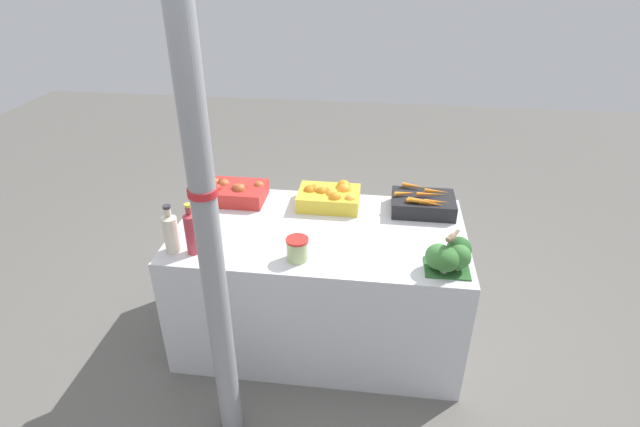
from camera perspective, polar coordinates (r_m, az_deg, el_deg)
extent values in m
plane|color=#605E59|center=(3.28, 0.00, -13.23)|extent=(10.00, 10.00, 0.00)
cube|color=silver|center=(3.03, 0.00, -7.93)|extent=(1.63, 0.91, 0.76)
cylinder|color=gray|center=(2.02, -12.94, -0.14)|extent=(0.11, 0.11, 2.50)
cylinder|color=red|center=(1.97, -13.26, 2.44)|extent=(0.12, 0.12, 0.03)
cube|color=red|center=(3.15, -9.65, 2.34)|extent=(0.37, 0.27, 0.09)
sphere|color=red|center=(3.10, -8.97, 2.88)|extent=(0.07, 0.07, 0.07)
sphere|color=#BC562D|center=(3.22, -11.89, 3.40)|extent=(0.07, 0.07, 0.07)
sphere|color=#BC562D|center=(3.11, -9.52, 2.87)|extent=(0.06, 0.06, 0.06)
sphere|color=red|center=(3.13, -9.26, 2.89)|extent=(0.08, 0.08, 0.08)
sphere|color=#BC562D|center=(3.08, -9.16, 2.70)|extent=(0.07, 0.07, 0.07)
sphere|color=red|center=(3.20, -10.99, 3.51)|extent=(0.06, 0.06, 0.06)
sphere|color=#BC562D|center=(3.13, -6.98, 3.10)|extent=(0.07, 0.07, 0.07)
sphere|color=red|center=(3.12, -11.71, 2.78)|extent=(0.06, 0.06, 0.06)
sphere|color=#BC562D|center=(3.18, -10.89, 3.22)|extent=(0.07, 0.07, 0.07)
cube|color=gold|center=(3.04, 1.01, 1.74)|extent=(0.37, 0.27, 0.09)
sphere|color=orange|center=(3.02, 0.21, 2.43)|extent=(0.07, 0.07, 0.07)
sphere|color=orange|center=(3.05, -0.59, 2.67)|extent=(0.08, 0.08, 0.08)
sphere|color=orange|center=(3.00, 1.29, 2.03)|extent=(0.07, 0.07, 0.07)
sphere|color=orange|center=(3.05, -1.16, 2.51)|extent=(0.08, 0.08, 0.08)
sphere|color=orange|center=(3.05, 2.80, 2.68)|extent=(0.08, 0.08, 0.08)
sphere|color=orange|center=(3.04, 1.06, 2.42)|extent=(0.07, 0.07, 0.07)
sphere|color=orange|center=(3.08, 2.71, 3.06)|extent=(0.09, 0.09, 0.09)
sphere|color=orange|center=(2.95, 1.73, 1.80)|extent=(0.07, 0.07, 0.07)
sphere|color=orange|center=(2.95, 3.42, 1.54)|extent=(0.07, 0.07, 0.07)
cube|color=black|center=(3.04, 11.69, 1.08)|extent=(0.37, 0.27, 0.09)
cone|color=orange|center=(3.10, 10.68, 3.11)|extent=(0.14, 0.06, 0.03)
cone|color=orange|center=(2.96, 11.23, 1.54)|extent=(0.13, 0.03, 0.03)
cone|color=orange|center=(3.00, 9.66, 2.30)|extent=(0.13, 0.06, 0.03)
cone|color=orange|center=(3.06, 13.18, 2.48)|extent=(0.14, 0.04, 0.03)
cone|color=orange|center=(2.93, 11.74, 1.34)|extent=(0.15, 0.05, 0.03)
cone|color=orange|center=(2.94, 11.44, 1.37)|extent=(0.17, 0.03, 0.03)
cone|color=orange|center=(3.02, 12.52, 2.16)|extent=(0.17, 0.03, 0.02)
cone|color=orange|center=(2.95, 13.18, 1.32)|extent=(0.14, 0.03, 0.03)
cone|color=orange|center=(2.94, 12.63, 1.09)|extent=(0.14, 0.05, 0.02)
cube|color=#2D602D|center=(2.57, 14.28, -6.09)|extent=(0.22, 0.18, 0.01)
ellipsoid|color=#2D602D|center=(2.58, 15.58, -4.00)|extent=(0.12, 0.12, 0.13)
cylinder|color=#B2C693|center=(2.61, 15.38, -5.23)|extent=(0.03, 0.03, 0.02)
ellipsoid|color=#427F3D|center=(2.53, 15.64, -4.77)|extent=(0.11, 0.11, 0.12)
cylinder|color=#B2C693|center=(2.57, 15.46, -5.92)|extent=(0.03, 0.03, 0.02)
ellipsoid|color=#387033|center=(2.49, 14.14, -5.07)|extent=(0.14, 0.14, 0.12)
cylinder|color=#B2C693|center=(2.53, 13.97, -6.27)|extent=(0.03, 0.03, 0.02)
ellipsoid|color=#427F3D|center=(2.52, 13.40, -4.82)|extent=(0.13, 0.13, 0.13)
cylinder|color=#B2C693|center=(2.55, 13.25, -5.88)|extent=(0.03, 0.03, 0.02)
cylinder|color=beige|center=(2.69, -16.63, -2.33)|extent=(0.08, 0.08, 0.20)
cone|color=beige|center=(2.64, -16.96, -0.32)|extent=(0.08, 0.08, 0.02)
cylinder|color=beige|center=(2.62, -17.05, 0.23)|extent=(0.04, 0.04, 0.04)
cylinder|color=#2D2D33|center=(2.61, -17.13, 0.74)|extent=(0.04, 0.04, 0.01)
cylinder|color=#B2333D|center=(2.64, -14.44, -2.33)|extent=(0.07, 0.07, 0.22)
cone|color=#B2333D|center=(2.59, -14.76, -0.10)|extent=(0.07, 0.07, 0.02)
cylinder|color=#B2333D|center=(2.57, -14.83, 0.42)|extent=(0.03, 0.03, 0.04)
cylinder|color=gold|center=(2.56, -14.90, 0.91)|extent=(0.04, 0.04, 0.01)
cylinder|color=#B2C684|center=(2.54, -2.60, -4.19)|extent=(0.11, 0.11, 0.11)
cylinder|color=red|center=(2.51, -2.63, -3.03)|extent=(0.12, 0.12, 0.01)
cube|color=#4C3D2D|center=(2.49, 14.75, -3.16)|extent=(0.02, 0.02, 0.01)
ellipsoid|color=#7A664C|center=(2.48, 14.82, -2.71)|extent=(0.07, 0.08, 0.04)
sphere|color=#897556|center=(2.44, 14.43, -2.90)|extent=(0.03, 0.03, 0.03)
cone|color=#4C3D28|center=(2.43, 14.32, -3.02)|extent=(0.01, 0.02, 0.01)
cube|color=#7A664C|center=(2.52, 15.34, -2.12)|extent=(0.03, 0.04, 0.01)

